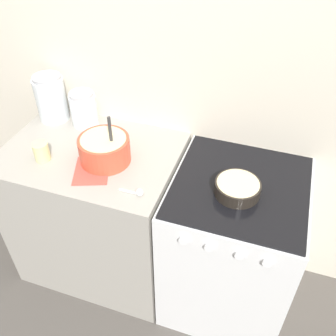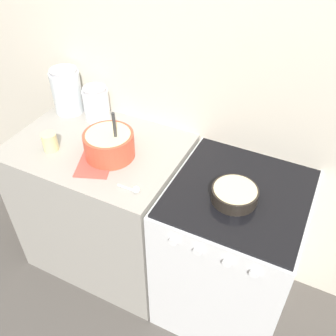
{
  "view_description": "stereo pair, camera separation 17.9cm",
  "coord_description": "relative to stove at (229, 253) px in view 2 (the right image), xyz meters",
  "views": [
    {
      "loc": [
        0.43,
        -1.0,
        2.14
      ],
      "look_at": [
        -0.01,
        0.29,
        0.98
      ],
      "focal_mm": 40.0,
      "sensor_mm": 36.0,
      "label": 1
    },
    {
      "loc": [
        0.6,
        -0.94,
        2.14
      ],
      "look_at": [
        -0.01,
        0.29,
        0.98
      ],
      "focal_mm": 40.0,
      "sensor_mm": 36.0,
      "label": 2
    }
  ],
  "objects": [
    {
      "name": "storage_jar_middle",
      "position": [
        -0.95,
        0.23,
        0.55
      ],
      "size": [
        0.15,
        0.15,
        0.2
      ],
      "color": "silver",
      "rests_on": "countertop_cabinet"
    },
    {
      "name": "tin_can",
      "position": [
        -1.0,
        -0.13,
        0.51
      ],
      "size": [
        0.08,
        0.08,
        0.1
      ],
      "color": "beige",
      "rests_on": "countertop_cabinet"
    },
    {
      "name": "baking_pan",
      "position": [
        -0.01,
        -0.06,
        0.5
      ],
      "size": [
        0.21,
        0.21,
        0.06
      ],
      "color": "black",
      "rests_on": "stove"
    },
    {
      "name": "storage_jar_left",
      "position": [
        -1.15,
        0.23,
        0.58
      ],
      "size": [
        0.17,
        0.17,
        0.27
      ],
      "color": "silver",
      "rests_on": "countertop_cabinet"
    },
    {
      "name": "measuring_spoon",
      "position": [
        -0.44,
        -0.22,
        0.48
      ],
      "size": [
        0.12,
        0.04,
        0.04
      ],
      "color": "white",
      "rests_on": "countertop_cabinet"
    },
    {
      "name": "stove",
      "position": [
        0.0,
        0.0,
        0.0
      ],
      "size": [
        0.65,
        0.69,
        0.93
      ],
      "color": "silver",
      "rests_on": "ground_plane"
    },
    {
      "name": "wall_back",
      "position": [
        -0.34,
        0.36,
        0.74
      ],
      "size": [
        4.85,
        0.05,
        2.4
      ],
      "color": "beige",
      "rests_on": "ground_plane"
    },
    {
      "name": "ground_plane",
      "position": [
        -0.34,
        -0.33,
        -0.46
      ],
      "size": [
        12.0,
        12.0,
        0.0
      ],
      "primitive_type": "plane",
      "color": "#4C4742"
    },
    {
      "name": "recipe_page",
      "position": [
        -0.72,
        -0.14,
        0.47
      ],
      "size": [
        0.23,
        0.26,
        0.01
      ],
      "color": "#CC4C3F",
      "rests_on": "countertop_cabinet"
    },
    {
      "name": "countertop_cabinet",
      "position": [
        -0.8,
        0.0,
        0.0
      ],
      "size": [
        0.92,
        0.67,
        0.93
      ],
      "color": "#9E998E",
      "rests_on": "ground_plane"
    },
    {
      "name": "mixing_bowl",
      "position": [
        -0.69,
        -0.04,
        0.54
      ],
      "size": [
        0.26,
        0.26,
        0.27
      ],
      "color": "#D84C33",
      "rests_on": "countertop_cabinet"
    }
  ]
}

